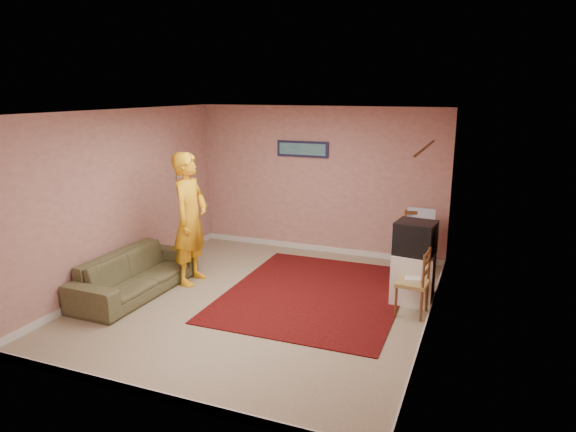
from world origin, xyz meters
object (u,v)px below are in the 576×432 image
at_px(tv_cabinet, 413,278).
at_px(chair_a, 419,237).
at_px(chair_b, 413,275).
at_px(sofa, 136,274).
at_px(person, 190,219).
at_px(crt_tv, 415,238).

bearing_deg(tv_cabinet, chair_a, 94.78).
relative_size(tv_cabinet, chair_a, 1.25).
xyz_separation_m(tv_cabinet, chair_a, (-0.10, 1.14, 0.26)).
xyz_separation_m(chair_b, sofa, (-3.80, -0.75, -0.25)).
relative_size(tv_cabinet, person, 0.35).
height_order(tv_cabinet, chair_b, chair_b).
bearing_deg(person, crt_tv, -86.09).
distance_m(tv_cabinet, chair_b, 0.46).
relative_size(sofa, person, 1.03).
bearing_deg(tv_cabinet, person, -171.88).
relative_size(crt_tv, chair_a, 1.01).
bearing_deg(person, tv_cabinet, -86.11).
xyz_separation_m(chair_a, sofa, (-3.65, -2.31, -0.32)).
height_order(chair_b, sofa, chair_b).
distance_m(sofa, person, 1.11).
bearing_deg(tv_cabinet, crt_tv, 173.55).
bearing_deg(chair_b, chair_a, -170.65).
height_order(chair_a, person, person).
bearing_deg(crt_tv, chair_a, 100.97).
distance_m(chair_a, person, 3.55).
bearing_deg(person, sofa, 140.04).
bearing_deg(sofa, tv_cabinet, -71.81).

